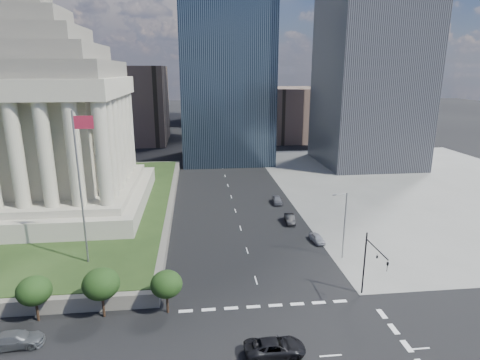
{
  "coord_description": "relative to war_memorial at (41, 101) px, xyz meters",
  "views": [
    {
      "loc": [
        -7.28,
        -26.49,
        26.49
      ],
      "look_at": [
        -1.94,
        21.44,
        13.27
      ],
      "focal_mm": 30.0,
      "sensor_mm": 36.0,
      "label": 1
    }
  ],
  "objects": [
    {
      "name": "pickup_truck",
      "position": [
        33.67,
        -42.28,
        -20.57
      ],
      "size": [
        6.0,
        2.87,
        1.65
      ],
      "primitive_type": "imported",
      "rotation": [
        0.0,
        0.0,
        1.59
      ],
      "color": "black",
      "rests_on": "ground"
    },
    {
      "name": "building_filler_nw",
      "position": [
        4.0,
        82.0,
        -7.4
      ],
      "size": [
        24.0,
        30.0,
        28.0
      ],
      "primitive_type": "cube",
      "color": "brown",
      "rests_on": "ground"
    },
    {
      "name": "building_filler_ne",
      "position": [
        66.0,
        82.0,
        -11.4
      ],
      "size": [
        20.0,
        30.0,
        20.0
      ],
      "primitive_type": "cube",
      "color": "brown",
      "rests_on": "ground"
    },
    {
      "name": "midrise_glass",
      "position": [
        36.0,
        47.0,
        8.6
      ],
      "size": [
        26.0,
        26.0,
        60.0
      ],
      "primitive_type": "cube",
      "color": "black",
      "rests_on": "ground"
    },
    {
      "name": "sidewalk_ne",
      "position": [
        80.0,
        12.0,
        -21.38
      ],
      "size": [
        68.0,
        90.0,
        0.03
      ],
      "primitive_type": "cube",
      "color": "slate",
      "rests_on": "ground"
    },
    {
      "name": "suv_grey",
      "position": [
        8.4,
        -38.19,
        -20.63
      ],
      "size": [
        5.46,
        2.51,
        1.55
      ],
      "primitive_type": "imported",
      "rotation": [
        0.0,
        0.0,
        1.63
      ],
      "color": "#4D5054",
      "rests_on": "ground"
    },
    {
      "name": "street_lamp_north",
      "position": [
        47.33,
        -23.0,
        -15.74
      ],
      "size": [
        2.13,
        0.22,
        10.0
      ],
      "color": "slate",
      "rests_on": "ground"
    },
    {
      "name": "ground",
      "position": [
        34.0,
        52.0,
        -21.4
      ],
      "size": [
        500.0,
        500.0,
        0.0
      ],
      "primitive_type": "plane",
      "color": "black",
      "rests_on": "ground"
    },
    {
      "name": "parked_sedan_near",
      "position": [
        45.5,
        -17.18,
        -20.75
      ],
      "size": [
        3.95,
        1.95,
        1.29
      ],
      "primitive_type": "imported",
      "rotation": [
        0.0,
        0.0,
        0.12
      ],
      "color": "#9C9EA5",
      "rests_on": "ground"
    },
    {
      "name": "flagpole",
      "position": [
        12.17,
        -24.0,
        -8.29
      ],
      "size": [
        2.52,
        0.24,
        20.0
      ],
      "color": "slate",
      "rests_on": "plaza_lawn"
    },
    {
      "name": "parked_sedan_far",
      "position": [
        43.0,
        2.51,
        -20.63
      ],
      "size": [
        2.15,
        4.65,
        1.54
      ],
      "primitive_type": "imported",
      "rotation": [
        0.0,
        0.0,
        -0.07
      ],
      "color": "slate",
      "rests_on": "ground"
    },
    {
      "name": "war_memorial",
      "position": [
        0.0,
        0.0,
        0.0
      ],
      "size": [
        34.0,
        34.0,
        39.0
      ],
      "primitive_type": null,
      "color": "#ADA791",
      "rests_on": "plaza_lawn"
    },
    {
      "name": "parked_sedan_mid",
      "position": [
        43.05,
        -8.53,
        -20.65
      ],
      "size": [
        2.01,
        4.68,
        1.5
      ],
      "primitive_type": "imported",
      "rotation": [
        0.0,
        0.0,
        -0.09
      ],
      "color": "black",
      "rests_on": "ground"
    },
    {
      "name": "traffic_signal_ne",
      "position": [
        46.5,
        -34.3,
        -16.15
      ],
      "size": [
        0.3,
        5.74,
        8.0
      ],
      "color": "black",
      "rests_on": "ground"
    }
  ]
}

